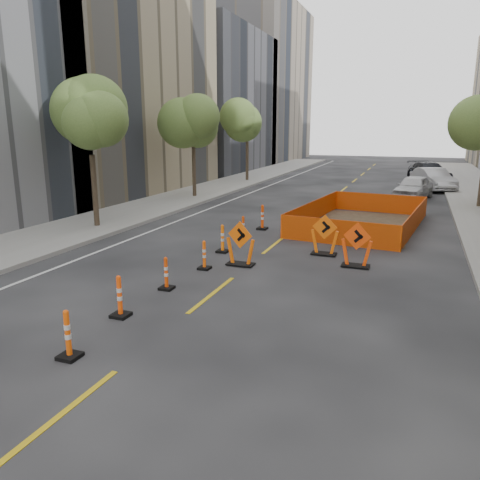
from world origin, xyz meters
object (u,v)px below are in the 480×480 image
at_px(channelizer_4, 166,273).
at_px(channelizer_5, 204,255).
at_px(parked_car_near, 413,187).
at_px(chevron_sign_right, 357,245).
at_px(channelizer_2, 68,334).
at_px(parked_car_far, 429,172).
at_px(channelizer_7, 243,228).
at_px(parked_car_mid, 433,179).
at_px(channelizer_3, 120,296).
at_px(chevron_sign_left, 240,243).
at_px(channelizer_6, 223,239).
at_px(channelizer_8, 262,217).
at_px(chevron_sign_center, 325,235).

distance_m(channelizer_4, channelizer_5, 2.15).
distance_m(channelizer_4, parked_car_near, 21.57).
bearing_deg(channelizer_4, chevron_sign_right, 40.98).
xyz_separation_m(channelizer_2, parked_car_far, (7.08, 35.87, 0.29)).
bearing_deg(channelizer_7, channelizer_5, -86.65).
relative_size(parked_car_mid, parked_car_far, 0.87).
height_order(parked_car_near, parked_car_far, parked_car_far).
bearing_deg(parked_car_near, channelizer_3, -92.47).
distance_m(channelizer_4, chevron_sign_right, 6.29).
distance_m(channelizer_4, chevron_sign_left, 3.17).
xyz_separation_m(channelizer_6, channelizer_7, (0.01, 2.14, -0.03)).
bearing_deg(channelizer_6, channelizer_4, -89.02).
distance_m(channelizer_2, chevron_sign_left, 7.29).
relative_size(channelizer_5, channelizer_7, 0.97).
relative_size(channelizer_8, parked_car_far, 0.20).
distance_m(channelizer_2, chevron_sign_center, 10.08).
distance_m(channelizer_6, chevron_sign_right, 4.83).
distance_m(channelizer_5, chevron_sign_right, 4.98).
distance_m(channelizer_4, channelizer_6, 4.28).
xyz_separation_m(channelizer_3, chevron_sign_center, (3.55, 7.39, 0.21)).
bearing_deg(channelizer_3, parked_car_far, 77.70).
bearing_deg(chevron_sign_center, parked_car_near, 81.83).
distance_m(chevron_sign_right, parked_car_near, 16.59).
bearing_deg(channelizer_6, channelizer_7, 89.74).
height_order(channelizer_2, parked_car_mid, parked_car_mid).
distance_m(channelizer_7, chevron_sign_left, 3.67).
bearing_deg(channelizer_8, parked_car_mid, 66.78).
xyz_separation_m(chevron_sign_center, parked_car_far, (3.81, 26.34, 0.06)).
distance_m(chevron_sign_left, chevron_sign_right, 3.80).
bearing_deg(parked_car_mid, channelizer_8, -135.61).
distance_m(channelizer_2, parked_car_near, 25.64).
xyz_separation_m(channelizer_2, channelizer_7, (-0.28, 10.69, -0.02)).
bearing_deg(chevron_sign_left, chevron_sign_right, 29.64).
height_order(channelizer_7, chevron_sign_center, chevron_sign_center).
distance_m(chevron_sign_center, parked_car_far, 26.61).
distance_m(chevron_sign_left, parked_car_mid, 23.75).
bearing_deg(channelizer_3, channelizer_7, 90.00).
relative_size(channelizer_4, channelizer_7, 0.97).
bearing_deg(parked_car_far, channelizer_6, -125.92).
bearing_deg(channelizer_4, channelizer_3, -91.70).
xyz_separation_m(chevron_sign_right, parked_car_near, (1.48, 16.52, -0.00)).
bearing_deg(channelizer_8, channelizer_7, -93.41).
bearing_deg(channelizer_7, channelizer_4, -89.43).
distance_m(chevron_sign_center, chevron_sign_right, 1.70).
bearing_deg(chevron_sign_right, chevron_sign_center, 148.51).
height_order(channelizer_2, chevron_sign_center, chevron_sign_center).
distance_m(channelizer_3, chevron_sign_right, 7.90).
relative_size(channelizer_3, chevron_sign_right, 0.70).
height_order(channelizer_5, parked_car_near, parked_car_near).
relative_size(channelizer_2, channelizer_8, 0.92).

